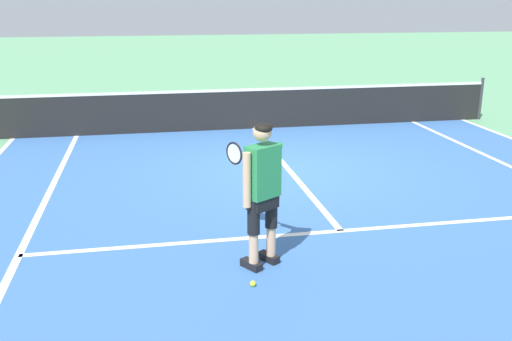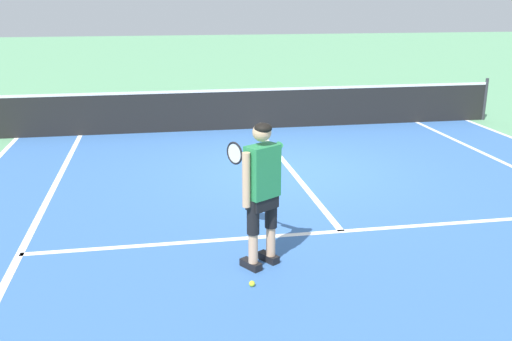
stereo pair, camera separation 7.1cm
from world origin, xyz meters
name	(u,v)px [view 1 (the left image)]	position (x,y,z in m)	size (l,w,h in m)	color
ground_plane	(289,170)	(0.00, 0.00, 0.00)	(80.00, 80.00, 0.00)	#609E70
court_inner_surface	(307,191)	(0.00, -1.22, 0.00)	(10.98, 9.86, 0.00)	#3866A8
line_service	(341,231)	(0.00, -2.89, 0.00)	(8.23, 0.10, 0.01)	white
line_centre_service	(285,165)	(0.00, 0.31, 0.00)	(0.10, 6.40, 0.01)	white
line_singles_left	(42,208)	(-4.12, -1.22, 0.00)	(0.10, 9.46, 0.01)	white
tennis_net	(254,108)	(0.00, 3.51, 0.50)	(11.96, 0.08, 1.07)	#333338
tennis_player	(261,185)	(-1.25, -3.67, 0.99)	(0.56, 1.22, 1.71)	black
tennis_ball_near_feet	(253,284)	(-1.44, -4.17, 0.03)	(0.07, 0.07, 0.07)	#CCE02D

